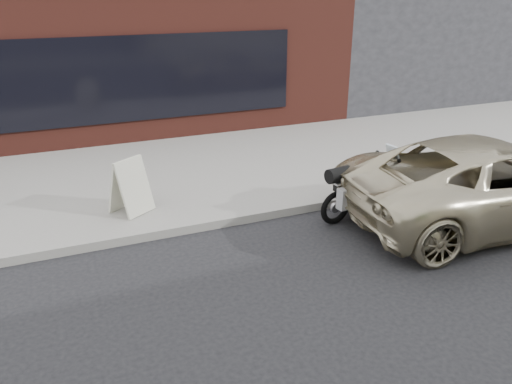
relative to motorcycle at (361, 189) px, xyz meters
name	(u,v)px	position (x,y,z in m)	size (l,w,h in m)	color
ground	(392,383)	(-1.88, -3.51, -0.52)	(120.00, 120.00, 0.00)	black
near_sidewalk	(200,164)	(-1.88, 3.49, -0.45)	(44.00, 6.00, 0.15)	gray
storefront	(72,37)	(-3.88, 10.48, 1.73)	(14.00, 10.07, 4.50)	maroon
neighbour_building	(394,5)	(8.12, 10.49, 2.48)	(10.00, 10.00, 6.00)	#28272C
motorcycle	(361,189)	(0.00, 0.00, 0.00)	(1.91, 0.79, 1.21)	black
minivan	(491,181)	(1.95, -0.91, 0.19)	(2.37, 5.15, 1.43)	#C0B595
sandwich_sign	(130,185)	(-3.70, 1.43, 0.10)	(0.79, 0.78, 0.95)	beige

